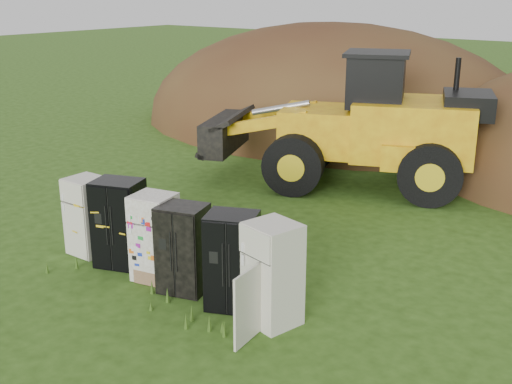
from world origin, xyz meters
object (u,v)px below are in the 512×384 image
at_px(fridge_black_right, 232,261).
at_px(fridge_open_door, 273,274).
at_px(fridge_leftmost, 88,216).
at_px(fridge_black_side, 119,223).
at_px(fridge_sticker, 155,237).
at_px(fridge_dark_mid, 183,249).
at_px(wheel_loader, 340,119).

bearing_deg(fridge_black_right, fridge_open_door, -26.48).
xyz_separation_m(fridge_leftmost, fridge_black_side, (0.98, -0.00, 0.06)).
relative_size(fridge_black_right, fridge_open_door, 0.98).
distance_m(fridge_sticker, fridge_open_door, 2.74).
relative_size(fridge_sticker, fridge_black_right, 0.98).
relative_size(fridge_dark_mid, wheel_loader, 0.21).
height_order(fridge_leftmost, fridge_black_right, fridge_black_right).
bearing_deg(fridge_black_side, fridge_open_door, -20.93).
bearing_deg(fridge_sticker, fridge_black_side, 166.37).
distance_m(fridge_black_right, wheel_loader, 7.75).
height_order(fridge_black_side, fridge_black_right, fridge_black_side).
bearing_deg(fridge_dark_mid, fridge_black_side, 161.04).
xyz_separation_m(fridge_leftmost, wheel_loader, (1.61, 7.34, 1.03)).
bearing_deg(fridge_leftmost, fridge_open_door, -1.73).
relative_size(fridge_black_side, fridge_open_door, 1.01).
height_order(fridge_leftmost, wheel_loader, wheel_loader).
height_order(fridge_sticker, wheel_loader, wheel_loader).
distance_m(fridge_sticker, fridge_black_right, 1.86).
relative_size(fridge_leftmost, fridge_black_right, 0.96).
distance_m(fridge_open_door, wheel_loader, 8.08).
bearing_deg(wheel_loader, fridge_sticker, -109.97).
relative_size(fridge_sticker, fridge_dark_mid, 1.02).
bearing_deg(fridge_dark_mid, fridge_open_door, -15.94).
height_order(fridge_dark_mid, fridge_black_right, fridge_black_right).
bearing_deg(fridge_black_side, wheel_loader, 64.81).
bearing_deg(fridge_open_door, fridge_leftmost, -167.09).
xyz_separation_m(fridge_open_door, wheel_loader, (-3.12, 7.38, 0.97)).
relative_size(fridge_dark_mid, fridge_black_right, 0.96).
distance_m(fridge_leftmost, fridge_black_side, 0.98).
height_order(fridge_sticker, fridge_open_door, fridge_open_door).
xyz_separation_m(fridge_black_side, fridge_open_door, (3.76, -0.04, -0.00)).
bearing_deg(fridge_leftmost, fridge_sticker, -1.99).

